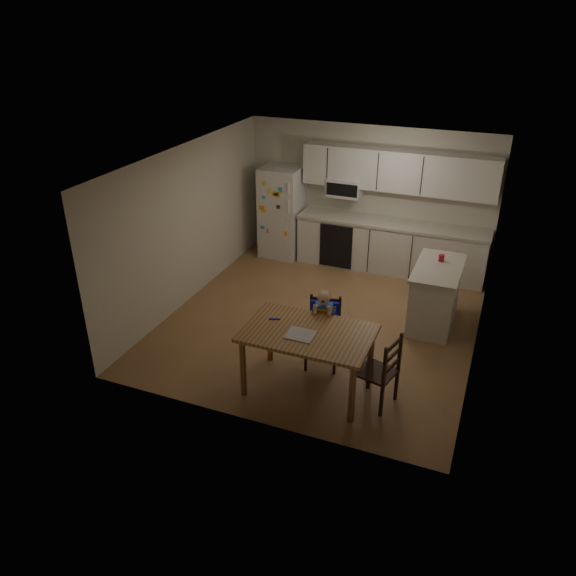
% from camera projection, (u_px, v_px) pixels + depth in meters
% --- Properties ---
extents(room, '(4.52, 5.01, 2.51)m').
position_uv_depth(room, '(334.00, 234.00, 8.45)').
color(room, brown).
rests_on(room, ground).
extents(refrigerator, '(0.72, 0.70, 1.70)m').
position_uv_depth(refrigerator, '(282.00, 212.00, 10.52)').
color(refrigerator, silver).
rests_on(refrigerator, ground).
extents(kitchen_run, '(3.37, 0.62, 2.15)m').
position_uv_depth(kitchen_run, '(391.00, 223.00, 9.90)').
color(kitchen_run, silver).
rests_on(kitchen_run, ground).
extents(kitchen_island, '(0.66, 1.26, 0.93)m').
position_uv_depth(kitchen_island, '(435.00, 295.00, 8.35)').
color(kitchen_island, silver).
rests_on(kitchen_island, ground).
extents(red_cup, '(0.08, 0.08, 0.10)m').
position_uv_depth(red_cup, '(441.00, 258.00, 8.30)').
color(red_cup, red).
rests_on(red_cup, kitchen_island).
extents(dining_table, '(1.55, 1.00, 0.83)m').
position_uv_depth(dining_table, '(308.00, 339.00, 6.78)').
color(dining_table, brown).
rests_on(dining_table, ground).
extents(napkin, '(0.34, 0.29, 0.01)m').
position_uv_depth(napkin, '(301.00, 335.00, 6.65)').
color(napkin, '#ACACB1').
rests_on(napkin, dining_table).
extents(toddler_spoon, '(0.12, 0.06, 0.02)m').
position_uv_depth(toddler_spoon, '(274.00, 319.00, 6.98)').
color(toddler_spoon, '#1A18CA').
rests_on(toddler_spoon, dining_table).
extents(chair_booster, '(0.49, 0.49, 1.11)m').
position_uv_depth(chair_booster, '(324.00, 319.00, 7.32)').
color(chair_booster, black).
rests_on(chair_booster, ground).
extents(chair_side, '(0.51, 0.51, 0.95)m').
position_uv_depth(chair_side, '(384.00, 368.00, 6.57)').
color(chair_side, black).
rests_on(chair_side, ground).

